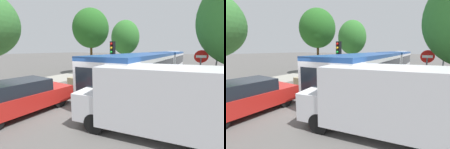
# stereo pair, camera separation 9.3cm
# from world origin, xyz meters

# --- Properties ---
(ground_plane) EXTENTS (200.00, 200.00, 0.00)m
(ground_plane) POSITION_xyz_m (0.00, 0.00, 0.00)
(ground_plane) COLOR #565451
(kerb_strip_left) EXTENTS (3.20, 50.39, 0.14)m
(kerb_strip_left) POSITION_xyz_m (-6.38, 20.19, 0.07)
(kerb_strip_left) COLOR #9E998E
(kerb_strip_left) RESTS_ON ground
(articulated_bus) EXTENTS (2.66, 17.34, 2.57)m
(articulated_bus) POSITION_xyz_m (1.83, 8.53, 1.49)
(articulated_bus) COLOR silver
(articulated_bus) RESTS_ON ground
(city_bus_rear) EXTENTS (3.22, 11.07, 2.35)m
(city_bus_rear) POSITION_xyz_m (-1.63, 40.39, 1.36)
(city_bus_rear) COLOR teal
(city_bus_rear) RESTS_ON ground
(queued_car_red) EXTENTS (2.01, 4.42, 1.52)m
(queued_car_red) POSITION_xyz_m (-1.52, -1.22, 0.77)
(queued_car_red) COLOR #B21E19
(queued_car_red) RESTS_ON ground
(queued_car_tan) EXTENTS (1.91, 4.21, 1.44)m
(queued_car_tan) POSITION_xyz_m (-1.68, 4.48, 0.73)
(queued_car_tan) COLOR tan
(queued_car_tan) RESTS_ON ground
(queued_car_white) EXTENTS (1.80, 3.96, 1.36)m
(queued_car_white) POSITION_xyz_m (-1.52, 9.44, 0.69)
(queued_car_white) COLOR white
(queued_car_white) RESTS_ON ground
(queued_car_green) EXTENTS (1.91, 4.20, 1.44)m
(queued_car_green) POSITION_xyz_m (-1.73, 14.68, 0.73)
(queued_car_green) COLOR #236638
(queued_car_green) RESTS_ON ground
(queued_car_navy) EXTENTS (2.02, 4.44, 1.52)m
(queued_car_navy) POSITION_xyz_m (-1.86, 19.94, 0.77)
(queued_car_navy) COLOR navy
(queued_car_navy) RESTS_ON ground
(queued_car_graphite) EXTENTS (2.04, 4.50, 1.54)m
(queued_car_graphite) POSITION_xyz_m (-1.59, 25.37, 0.78)
(queued_car_graphite) COLOR #47474C
(queued_car_graphite) RESTS_ON ground
(white_van) EXTENTS (5.25, 2.75, 2.31)m
(white_van) POSITION_xyz_m (3.99, 0.29, 1.24)
(white_van) COLOR silver
(white_van) RESTS_ON ground
(traffic_light) EXTENTS (0.36, 0.39, 3.40)m
(traffic_light) POSITION_xyz_m (-0.12, 4.41, 2.50)
(traffic_light) COLOR #56595E
(traffic_light) RESTS_ON ground
(no_entry_sign) EXTENTS (0.70, 0.08, 2.82)m
(no_entry_sign) POSITION_xyz_m (5.23, 5.05, 1.88)
(no_entry_sign) COLOR #56595E
(no_entry_sign) RESTS_ON ground
(direction_sign_post) EXTENTS (0.15, 1.40, 3.60)m
(direction_sign_post) POSITION_xyz_m (6.18, 8.19, 2.57)
(direction_sign_post) COLOR #56595E
(direction_sign_post) RESTS_ON ground
(tree_left_mid) EXTENTS (4.05, 4.05, 7.31)m
(tree_left_mid) POSITION_xyz_m (-5.60, 8.86, 5.04)
(tree_left_mid) COLOR #51381E
(tree_left_mid) RESTS_ON ground
(tree_left_far) EXTENTS (4.74, 4.74, 7.66)m
(tree_left_far) POSITION_xyz_m (-6.16, 18.71, 4.83)
(tree_left_far) COLOR #51381E
(tree_left_far) RESTS_ON ground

